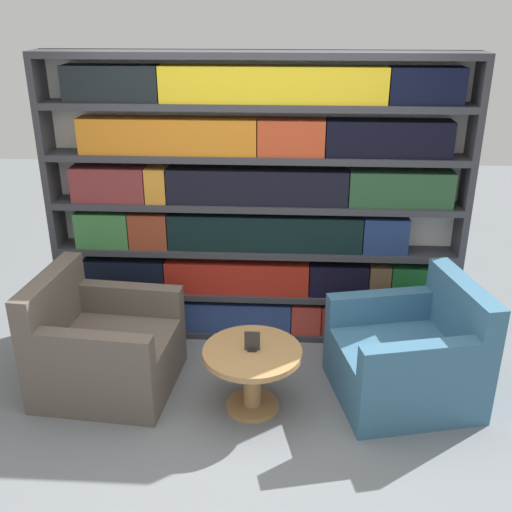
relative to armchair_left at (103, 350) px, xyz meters
name	(u,v)px	position (x,y,z in m)	size (l,w,h in m)	color
ground_plane	(244,430)	(1.04, -0.45, -0.29)	(14.00, 14.00, 0.00)	slate
bookshelf	(255,206)	(1.03, 0.82, 0.82)	(3.19, 0.30, 2.25)	silver
armchair_left	(103,350)	(0.00, 0.00, 0.00)	(0.98, 0.91, 0.85)	brown
armchair_right	(409,359)	(2.15, 0.01, 0.00)	(1.07, 1.02, 0.85)	#386684
coffee_table	(252,367)	(1.08, -0.21, 0.03)	(0.66, 0.66, 0.46)	#AD7F4C
table_sign	(252,342)	(1.08, -0.21, 0.22)	(0.10, 0.06, 0.14)	black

